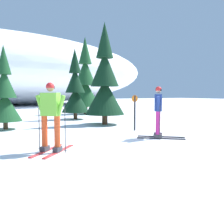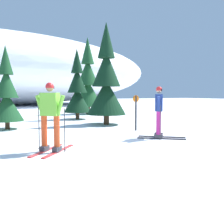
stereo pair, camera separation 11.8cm
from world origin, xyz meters
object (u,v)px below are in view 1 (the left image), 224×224
object	(u,v)px
skier_navy_jacket	(158,111)
trail_marker_post	(135,110)
pine_tree_center_left	(5,94)
pine_tree_right	(105,82)
skier_lime_jacket	(51,115)
pine_tree_center_right	(75,90)
pine_tree_far_right	(85,82)

from	to	relation	value
skier_navy_jacket	trail_marker_post	size ratio (longest dim) A/B	1.21
pine_tree_center_left	pine_tree_right	world-z (taller)	pine_tree_right
pine_tree_right	trail_marker_post	xyz separation A→B (m)	(0.14, -2.36, -1.22)
trail_marker_post	pine_tree_right	bearing A→B (deg)	93.51
pine_tree_right	skier_lime_jacket	bearing A→B (deg)	-130.38
pine_tree_center_right	trail_marker_post	distance (m)	5.51
skier_navy_jacket	pine_tree_right	size ratio (longest dim) A/B	0.36
skier_lime_jacket	pine_tree_center_left	bearing A→B (deg)	96.20
pine_tree_center_right	pine_tree_far_right	size ratio (longest dim) A/B	0.73
skier_lime_jacket	pine_tree_center_right	xyz separation A→B (m)	(3.50, 7.59, 0.77)
skier_lime_jacket	pine_tree_far_right	xyz separation A→B (m)	(5.53, 10.90, 1.39)
pine_tree_center_right	skier_navy_jacket	bearing A→B (deg)	-88.30
skier_lime_jacket	pine_tree_right	size ratio (longest dim) A/B	0.36
pine_tree_center_left	pine_tree_far_right	world-z (taller)	pine_tree_far_right
pine_tree_center_right	skier_lime_jacket	bearing A→B (deg)	-114.78
skier_navy_jacket	pine_tree_far_right	bearing A→B (deg)	80.24
trail_marker_post	pine_tree_center_right	bearing A→B (deg)	95.22
pine_tree_right	pine_tree_far_right	xyz separation A→B (m)	(1.68, 6.36, 0.29)
skier_lime_jacket	pine_tree_center_left	xyz separation A→B (m)	(-0.54, 5.00, 0.52)
skier_navy_jacket	pine_tree_far_right	size ratio (longest dim) A/B	0.31
pine_tree_center_left	pine_tree_far_right	xyz separation A→B (m)	(6.08, 5.90, 0.87)
pine_tree_center_right	pine_tree_right	world-z (taller)	pine_tree_right
pine_tree_center_right	trail_marker_post	xyz separation A→B (m)	(0.50, -5.42, -0.90)
pine_tree_center_left	pine_tree_far_right	distance (m)	8.51
skier_lime_jacket	pine_tree_center_right	size ratio (longest dim) A/B	0.43
pine_tree_center_left	pine_tree_right	size ratio (longest dim) A/B	0.72
pine_tree_right	skier_navy_jacket	bearing A→B (deg)	-91.86
pine_tree_right	pine_tree_center_right	bearing A→B (deg)	96.54
pine_tree_center_right	trail_marker_post	world-z (taller)	pine_tree_center_right
skier_navy_jacket	pine_tree_far_right	xyz separation A→B (m)	(1.82, 10.56, 1.41)
skier_lime_jacket	pine_tree_far_right	world-z (taller)	pine_tree_far_right
trail_marker_post	pine_tree_center_left	bearing A→B (deg)	148.12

